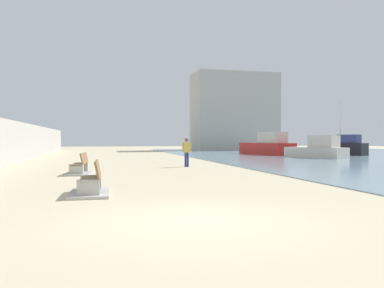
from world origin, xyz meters
The scene contains 9 objects.
ground_plane centered at (0.00, 18.00, 0.00)m, with size 120.00×120.00×0.00m, color #C6B793.
seawall centered at (-7.50, 18.00, 1.40)m, with size 0.80×64.00×2.80m, color #ADAAA3.
bench_near centered at (-1.96, 4.19, 0.23)m, with size 1.16×2.13×0.98m.
bench_far centered at (-2.60, 10.91, 0.23)m, with size 1.32×2.21×0.98m.
person_walking centered at (3.17, 14.30, 0.96)m, with size 0.51×0.26×1.66m.
boat_distant centered at (21.56, 25.79, 0.82)m, with size 3.39×4.71×5.51m.
boat_far_right centered at (14.80, 28.62, 0.88)m, with size 3.42×7.18×2.26m.
boat_far_left centered at (16.08, 21.48, 0.72)m, with size 4.05×5.32×1.87m.
harbor_building centered at (17.48, 46.00, 5.57)m, with size 12.00×6.00×11.13m, color #ADAAA3.
Camera 1 is at (-1.70, -7.26, 1.60)m, focal length 35.87 mm.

